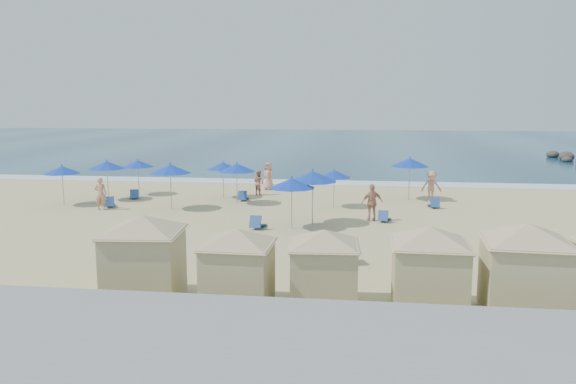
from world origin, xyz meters
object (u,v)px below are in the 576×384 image
object	(u,v)px
cabana_4	(526,259)
umbrella_8	(313,176)
umbrella_4	(223,166)
beachgoer_4	(269,176)
umbrella_0	(138,164)
beachgoer_3	(431,186)
umbrella_7	(334,174)
umbrella_3	(170,169)
cabana_1	(238,258)
umbrella_9	(410,162)
beachgoer_1	(259,183)
beachgoer_2	(372,203)
cabana_0	(144,247)
umbrella_2	(107,165)
umbrella_6	(292,183)
cabana_3	(430,259)
cabana_2	(324,259)
trash_bin	(339,253)
umbrella_1	(62,170)
beachgoer_0	(101,194)
umbrella_5	(237,168)

from	to	relation	value
cabana_4	umbrella_8	size ratio (longest dim) A/B	1.73
umbrella_4	beachgoer_4	distance (m)	4.29
umbrella_0	beachgoer_3	distance (m)	18.35
umbrella_7	beachgoer_4	bearing A→B (deg)	128.91
umbrella_3	beachgoer_4	xyz separation A→B (m)	(4.24, 7.56, -1.32)
cabana_1	umbrella_0	distance (m)	21.64
umbrella_9	beachgoer_1	xyz separation A→B (m)	(-9.40, 0.58, -1.48)
beachgoer_2	beachgoer_3	distance (m)	7.00
cabana_0	umbrella_9	size ratio (longest dim) A/B	1.73
umbrella_2	umbrella_3	xyz separation A→B (m)	(4.77, -2.36, 0.12)
umbrella_0	umbrella_6	bearing A→B (deg)	-37.91
cabana_4	beachgoer_3	xyz separation A→B (m)	(-0.26, 18.38, -0.76)
cabana_0	cabana_1	size ratio (longest dim) A/B	1.12
beachgoer_2	beachgoer_4	size ratio (longest dim) A/B	0.99
cabana_3	umbrella_9	xyz separation A→B (m)	(1.03, 18.83, 0.72)
umbrella_2	umbrella_0	bearing A→B (deg)	64.23
umbrella_3	umbrella_4	xyz separation A→B (m)	(1.95, 4.09, -0.26)
cabana_1	cabana_2	size ratio (longest dim) A/B	1.01
trash_bin	umbrella_1	distance (m)	19.11
umbrella_9	beachgoer_1	distance (m)	9.53
cabana_1	beachgoer_0	size ratio (longest dim) A/B	2.26
cabana_3	umbrella_8	distance (m)	11.98
beachgoer_2	cabana_1	bearing A→B (deg)	53.95
umbrella_4	umbrella_2	bearing A→B (deg)	-165.59
cabana_2	umbrella_9	bearing A→B (deg)	78.04
beachgoer_1	beachgoer_4	xyz separation A→B (m)	(0.30, 2.15, 0.14)
umbrella_7	umbrella_6	bearing A→B (deg)	-106.58
beachgoer_1	umbrella_4	bearing A→B (deg)	70.01
cabana_2	umbrella_3	bearing A→B (deg)	123.75
cabana_2	umbrella_5	bearing A→B (deg)	110.73
trash_bin	cabana_2	xyz separation A→B (m)	(-0.29, -4.48, 1.05)
umbrella_2	beachgoer_1	bearing A→B (deg)	19.28
umbrella_3	umbrella_7	xyz separation A→B (m)	(8.92, 1.76, -0.36)
umbrella_8	beachgoer_3	xyz separation A→B (m)	(6.51, 7.09, -1.42)
umbrella_5	umbrella_6	distance (m)	7.21
cabana_1	beachgoer_4	size ratio (longest dim) A/B	2.17
trash_bin	umbrella_5	xyz separation A→B (m)	(-6.37, 11.59, 1.73)
beachgoer_1	beachgoer_0	bearing A→B (deg)	74.51
cabana_1	beachgoer_2	size ratio (longest dim) A/B	2.18
umbrella_3	beachgoer_3	bearing A→B (deg)	16.31
cabana_1	umbrella_8	size ratio (longest dim) A/B	1.51
cabana_1	umbrella_8	xyz separation A→B (m)	(1.19, 11.48, 0.88)
umbrella_3	umbrella_9	world-z (taller)	umbrella_9
cabana_3	umbrella_2	distance (m)	23.66
cabana_4	beachgoer_1	world-z (taller)	cabana_4
cabana_4	beachgoer_0	world-z (taller)	cabana_4
cabana_2	umbrella_5	xyz separation A→B (m)	(-6.08, 16.07, 0.68)
umbrella_0	umbrella_6	world-z (taller)	umbrella_6
cabana_2	umbrella_1	xyz separation A→B (m)	(-15.94, 14.43, 0.59)
umbrella_2	beachgoer_4	bearing A→B (deg)	29.96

